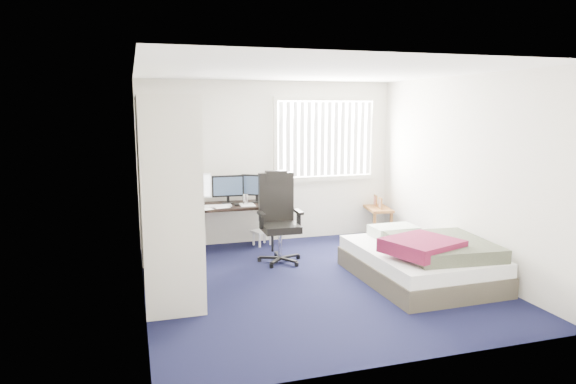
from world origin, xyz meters
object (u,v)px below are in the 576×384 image
Objects in this scene: desk at (226,202)px; office_chair at (279,227)px; bed at (422,260)px; nightstand at (377,211)px.

office_chair is (0.59, -0.76, -0.25)m from desk.
bed is (1.44, -1.32, -0.21)m from office_chair.
desk is 2.94m from bed.
nightstand is at bearing 77.37° from bed.
desk is at bearing 134.20° from bed.
office_chair reaches higher than bed.
office_chair reaches higher than nightstand.
desk reaches higher than bed.
desk is 1.15× the size of office_chair.
nightstand is 2.24m from bed.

